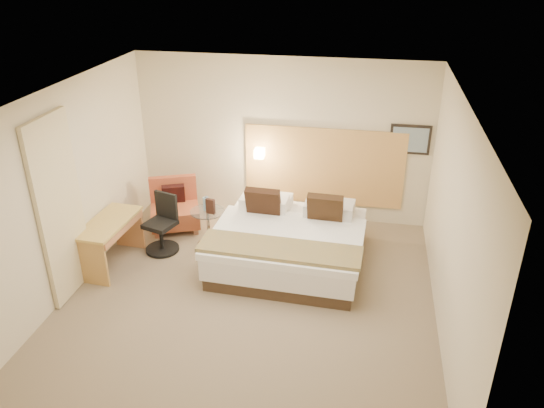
% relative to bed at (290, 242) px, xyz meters
% --- Properties ---
extents(floor, '(4.80, 5.00, 0.02)m').
position_rel_bed_xyz_m(floor, '(-0.38, -1.00, -0.35)').
color(floor, '#7C6A53').
rests_on(floor, ground).
extents(ceiling, '(4.80, 5.00, 0.02)m').
position_rel_bed_xyz_m(ceiling, '(-0.38, -1.00, 2.37)').
color(ceiling, silver).
rests_on(ceiling, floor).
extents(wall_back, '(4.80, 0.02, 2.70)m').
position_rel_bed_xyz_m(wall_back, '(-0.38, 1.51, 1.01)').
color(wall_back, beige).
rests_on(wall_back, floor).
extents(wall_front, '(4.80, 0.02, 2.70)m').
position_rel_bed_xyz_m(wall_front, '(-0.38, -3.51, 1.01)').
color(wall_front, beige).
rests_on(wall_front, floor).
extents(wall_left, '(0.02, 5.00, 2.70)m').
position_rel_bed_xyz_m(wall_left, '(-2.79, -1.00, 1.01)').
color(wall_left, beige).
rests_on(wall_left, floor).
extents(wall_right, '(0.02, 5.00, 2.70)m').
position_rel_bed_xyz_m(wall_right, '(2.03, -1.00, 1.01)').
color(wall_right, beige).
rests_on(wall_right, floor).
extents(headboard_panel, '(2.60, 0.04, 1.30)m').
position_rel_bed_xyz_m(headboard_panel, '(0.32, 1.47, 0.61)').
color(headboard_panel, tan).
rests_on(headboard_panel, wall_back).
extents(art_frame, '(0.62, 0.03, 0.47)m').
position_rel_bed_xyz_m(art_frame, '(1.64, 1.48, 1.16)').
color(art_frame, black).
rests_on(art_frame, wall_back).
extents(art_canvas, '(0.54, 0.01, 0.39)m').
position_rel_bed_xyz_m(art_canvas, '(1.64, 1.46, 1.16)').
color(art_canvas, '#7890A5').
rests_on(art_canvas, wall_back).
extents(lamp_arm, '(0.02, 0.12, 0.02)m').
position_rel_bed_xyz_m(lamp_arm, '(-0.73, 1.42, 0.81)').
color(lamp_arm, silver).
rests_on(lamp_arm, wall_back).
extents(lamp_shade, '(0.15, 0.15, 0.15)m').
position_rel_bed_xyz_m(lamp_shade, '(-0.73, 1.36, 0.81)').
color(lamp_shade, '#FFEDC6').
rests_on(lamp_shade, wall_back).
extents(curtain, '(0.06, 0.90, 2.42)m').
position_rel_bed_xyz_m(curtain, '(-2.74, -1.25, 0.88)').
color(curtain, beige).
rests_on(curtain, wall_left).
extents(bottle_a, '(0.08, 0.08, 0.21)m').
position_rel_bed_xyz_m(bottle_a, '(-1.34, 0.27, 0.36)').
color(bottle_a, '#97CAEA').
rests_on(bottle_a, side_table).
extents(bottle_b, '(0.08, 0.08, 0.21)m').
position_rel_bed_xyz_m(bottle_b, '(-1.33, 0.29, 0.36)').
color(bottle_b, '#93B6E4').
rests_on(bottle_b, side_table).
extents(menu_folder, '(0.15, 0.08, 0.23)m').
position_rel_bed_xyz_m(menu_folder, '(-1.23, 0.19, 0.37)').
color(menu_folder, '#321B14').
rests_on(menu_folder, side_table).
extents(bed, '(2.19, 2.13, 1.03)m').
position_rel_bed_xyz_m(bed, '(0.00, 0.00, 0.00)').
color(bed, '#3A2A1D').
rests_on(bed, floor).
extents(lounge_chair, '(0.96, 0.91, 0.81)m').
position_rel_bed_xyz_m(lounge_chair, '(-2.02, 0.73, -0.01)').
color(lounge_chair, '#BD7459').
rests_on(lounge_chair, floor).
extents(side_table, '(0.64, 0.64, 0.59)m').
position_rel_bed_xyz_m(side_table, '(-1.30, 0.25, -0.01)').
color(side_table, silver).
rests_on(side_table, floor).
extents(desk, '(0.59, 1.16, 0.71)m').
position_rel_bed_xyz_m(desk, '(-2.50, -0.55, 0.22)').
color(desk, tan).
rests_on(desk, floor).
extents(desk_chair, '(0.63, 0.63, 0.89)m').
position_rel_bed_xyz_m(desk_chair, '(-1.94, -0.01, 0.03)').
color(desk_chair, black).
rests_on(desk_chair, floor).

